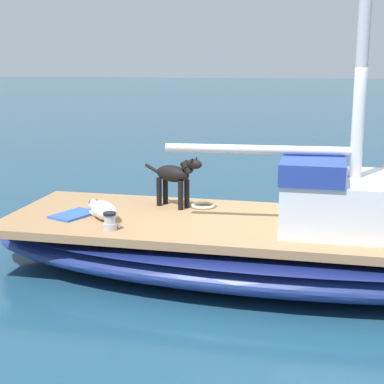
{
  "coord_description": "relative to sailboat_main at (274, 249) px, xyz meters",
  "views": [
    {
      "loc": [
        7.1,
        0.02,
        2.65
      ],
      "look_at": [
        0.0,
        -1.0,
        1.01
      ],
      "focal_mm": 56.91,
      "sensor_mm": 36.0,
      "label": 1
    }
  ],
  "objects": [
    {
      "name": "deck_winch",
      "position": [
        0.56,
        -1.87,
        0.42
      ],
      "size": [
        0.16,
        0.16,
        0.21
      ],
      "color": "#B7B7BC",
      "rests_on": "sailboat_main"
    },
    {
      "name": "dog_white",
      "position": [
        0.09,
        -2.1,
        0.43
      ],
      "size": [
        0.81,
        0.64,
        0.22
      ],
      "color": "silver",
      "rests_on": "sailboat_main"
    },
    {
      "name": "dog_black",
      "position": [
        -0.59,
        -1.3,
        0.75
      ],
      "size": [
        0.53,
        0.86,
        0.7
      ],
      "color": "black",
      "rests_on": "sailboat_main"
    },
    {
      "name": "cabin_house",
      "position": [
        0.1,
        1.11,
        0.67
      ],
      "size": [
        1.58,
        2.33,
        0.84
      ],
      "color": "silver",
      "rests_on": "sailboat_main"
    },
    {
      "name": "sailboat_main",
      "position": [
        0.0,
        0.0,
        0.0
      ],
      "size": [
        3.1,
        7.42,
        0.66
      ],
      "color": "navy",
      "rests_on": "ground"
    },
    {
      "name": "deck_towel",
      "position": [
        0.02,
        -2.49,
        0.34
      ],
      "size": [
        0.66,
        0.57,
        0.03
      ],
      "primitive_type": "cube",
      "rotation": [
        0.0,
        0.0,
        -0.46
      ],
      "color": "blue",
      "rests_on": "sailboat_main"
    },
    {
      "name": "ground_plane",
      "position": [
        0.0,
        0.0,
        -0.34
      ],
      "size": [
        120.0,
        120.0,
        0.0
      ],
      "primitive_type": "plane",
      "color": "navy"
    },
    {
      "name": "coiled_rope",
      "position": [
        -0.64,
        -0.94,
        0.35
      ],
      "size": [
        0.32,
        0.32,
        0.04
      ],
      "primitive_type": "torus",
      "color": "beige",
      "rests_on": "sailboat_main"
    }
  ]
}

